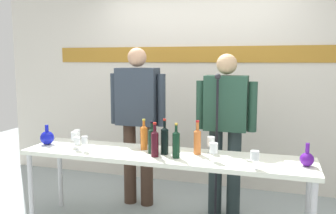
{
  "coord_description": "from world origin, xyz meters",
  "views": [
    {
      "loc": [
        1.0,
        -3.03,
        1.63
      ],
      "look_at": [
        0.0,
        0.15,
        1.18
      ],
      "focal_mm": 38.02,
      "sensor_mm": 36.0,
      "label": 1
    }
  ],
  "objects_px": {
    "wine_bottle_0": "(165,140)",
    "wine_glass_left_1": "(85,141)",
    "wine_bottle_3": "(155,142)",
    "presenter_left": "(138,115)",
    "wine_glass_left_3": "(74,136)",
    "wine_bottle_1": "(197,140)",
    "microphone_stand": "(216,174)",
    "display_table": "(163,160)",
    "wine_bottle_2": "(144,136)",
    "wine_bottle_5": "(152,139)",
    "decanter_blue_right": "(307,159)",
    "decanter_blue_left": "(47,137)",
    "presenter_right": "(226,124)",
    "wine_glass_right_0": "(211,142)",
    "wine_glass_right_1": "(255,156)",
    "wine_glass_left_2": "(77,134)",
    "wine_glass_right_2": "(214,148)",
    "wine_glass_left_0": "(77,141)",
    "wine_bottle_4": "(176,143)"
  },
  "relations": [
    {
      "from": "wine_bottle_0",
      "to": "wine_glass_right_2",
      "type": "relative_size",
      "value": 2.04
    },
    {
      "from": "presenter_left",
      "to": "wine_bottle_1",
      "type": "distance_m",
      "value": 0.94
    },
    {
      "from": "wine_bottle_4",
      "to": "wine_glass_right_0",
      "type": "xyz_separation_m",
      "value": [
        0.26,
        0.26,
        -0.02
      ]
    },
    {
      "from": "microphone_stand",
      "to": "wine_bottle_2",
      "type": "bearing_deg",
      "value": -156.27
    },
    {
      "from": "wine_glass_left_0",
      "to": "wine_glass_right_2",
      "type": "distance_m",
      "value": 1.31
    },
    {
      "from": "microphone_stand",
      "to": "wine_glass_left_3",
      "type": "bearing_deg",
      "value": -162.84
    },
    {
      "from": "wine_bottle_1",
      "to": "microphone_stand",
      "type": "distance_m",
      "value": 0.52
    },
    {
      "from": "wine_bottle_0",
      "to": "wine_bottle_2",
      "type": "distance_m",
      "value": 0.27
    },
    {
      "from": "wine_glass_right_0",
      "to": "wine_glass_right_1",
      "type": "height_order",
      "value": "wine_glass_right_0"
    },
    {
      "from": "presenter_left",
      "to": "presenter_right",
      "type": "height_order",
      "value": "presenter_left"
    },
    {
      "from": "wine_bottle_1",
      "to": "wine_glass_left_2",
      "type": "relative_size",
      "value": 2.24
    },
    {
      "from": "wine_bottle_3",
      "to": "wine_bottle_4",
      "type": "xyz_separation_m",
      "value": [
        0.19,
        0.02,
        -0.0
      ]
    },
    {
      "from": "decanter_blue_left",
      "to": "presenter_right",
      "type": "xyz_separation_m",
      "value": [
        1.73,
        0.59,
        0.13
      ]
    },
    {
      "from": "wine_bottle_2",
      "to": "wine_bottle_0",
      "type": "bearing_deg",
      "value": -23.69
    },
    {
      "from": "wine_bottle_1",
      "to": "microphone_stand",
      "type": "xyz_separation_m",
      "value": [
        0.13,
        0.31,
        -0.4
      ]
    },
    {
      "from": "display_table",
      "to": "wine_bottle_3",
      "type": "relative_size",
      "value": 8.68
    },
    {
      "from": "wine_bottle_3",
      "to": "wine_glass_right_2",
      "type": "relative_size",
      "value": 1.92
    },
    {
      "from": "wine_glass_left_1",
      "to": "wine_glass_right_2",
      "type": "height_order",
      "value": "wine_glass_right_2"
    },
    {
      "from": "decanter_blue_right",
      "to": "presenter_left",
      "type": "xyz_separation_m",
      "value": [
        -1.72,
        0.59,
        0.19
      ]
    },
    {
      "from": "decanter_blue_left",
      "to": "wine_bottle_5",
      "type": "bearing_deg",
      "value": 0.26
    },
    {
      "from": "wine_bottle_3",
      "to": "wine_bottle_0",
      "type": "bearing_deg",
      "value": 60.59
    },
    {
      "from": "presenter_left",
      "to": "wine_glass_left_3",
      "type": "bearing_deg",
      "value": -125.51
    },
    {
      "from": "presenter_right",
      "to": "wine_glass_left_3",
      "type": "xyz_separation_m",
      "value": [
        -1.4,
        -0.6,
        -0.1
      ]
    },
    {
      "from": "wine_bottle_1",
      "to": "wine_bottle_3",
      "type": "xyz_separation_m",
      "value": [
        -0.34,
        -0.19,
        0.0
      ]
    },
    {
      "from": "decanter_blue_right",
      "to": "wine_bottle_1",
      "type": "relative_size",
      "value": 0.61
    },
    {
      "from": "wine_bottle_0",
      "to": "wine_glass_left_2",
      "type": "height_order",
      "value": "wine_bottle_0"
    },
    {
      "from": "presenter_left",
      "to": "wine_bottle_0",
      "type": "height_order",
      "value": "presenter_left"
    },
    {
      "from": "decanter_blue_right",
      "to": "wine_bottle_1",
      "type": "xyz_separation_m",
      "value": [
        -0.93,
        0.09,
        0.07
      ]
    },
    {
      "from": "display_table",
      "to": "decanter_blue_left",
      "type": "relative_size",
      "value": 13.22
    },
    {
      "from": "decanter_blue_left",
      "to": "presenter_right",
      "type": "relative_size",
      "value": 0.12
    },
    {
      "from": "presenter_left",
      "to": "presenter_right",
      "type": "relative_size",
      "value": 1.04
    },
    {
      "from": "decanter_blue_right",
      "to": "wine_glass_left_3",
      "type": "bearing_deg",
      "value": -179.6
    },
    {
      "from": "wine_glass_left_0",
      "to": "wine_bottle_4",
      "type": "bearing_deg",
      "value": 1.9
    },
    {
      "from": "decanter_blue_left",
      "to": "wine_glass_right_2",
      "type": "relative_size",
      "value": 1.26
    },
    {
      "from": "wine_bottle_2",
      "to": "wine_bottle_5",
      "type": "xyz_separation_m",
      "value": [
        0.12,
        -0.11,
        0.0
      ]
    },
    {
      "from": "presenter_right",
      "to": "wine_glass_left_1",
      "type": "bearing_deg",
      "value": -149.61
    },
    {
      "from": "decanter_blue_right",
      "to": "wine_glass_left_0",
      "type": "height_order",
      "value": "decanter_blue_right"
    },
    {
      "from": "wine_glass_left_1",
      "to": "wine_bottle_0",
      "type": "bearing_deg",
      "value": 10.04
    },
    {
      "from": "display_table",
      "to": "decanter_blue_right",
      "type": "bearing_deg",
      "value": -0.53
    },
    {
      "from": "microphone_stand",
      "to": "wine_glass_right_2",
      "type": "bearing_deg",
      "value": -83.05
    },
    {
      "from": "wine_bottle_1",
      "to": "microphone_stand",
      "type": "bearing_deg",
      "value": 67.64
    },
    {
      "from": "decanter_blue_left",
      "to": "presenter_right",
      "type": "distance_m",
      "value": 1.83
    },
    {
      "from": "wine_bottle_0",
      "to": "wine_glass_right_0",
      "type": "distance_m",
      "value": 0.43
    },
    {
      "from": "wine_bottle_0",
      "to": "wine_glass_left_1",
      "type": "relative_size",
      "value": 2.25
    },
    {
      "from": "wine_bottle_3",
      "to": "wine_glass_left_3",
      "type": "height_order",
      "value": "wine_bottle_3"
    },
    {
      "from": "display_table",
      "to": "microphone_stand",
      "type": "xyz_separation_m",
      "value": [
        0.43,
        0.39,
        -0.21
      ]
    },
    {
      "from": "decanter_blue_left",
      "to": "wine_glass_right_0",
      "type": "xyz_separation_m",
      "value": [
        1.66,
        0.17,
        0.04
      ]
    },
    {
      "from": "decanter_blue_left",
      "to": "wine_glass_left_2",
      "type": "relative_size",
      "value": 1.45
    },
    {
      "from": "presenter_left",
      "to": "wine_bottle_0",
      "type": "relative_size",
      "value": 5.33
    },
    {
      "from": "wine_glass_right_0",
      "to": "wine_bottle_4",
      "type": "bearing_deg",
      "value": -135.63
    }
  ]
}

